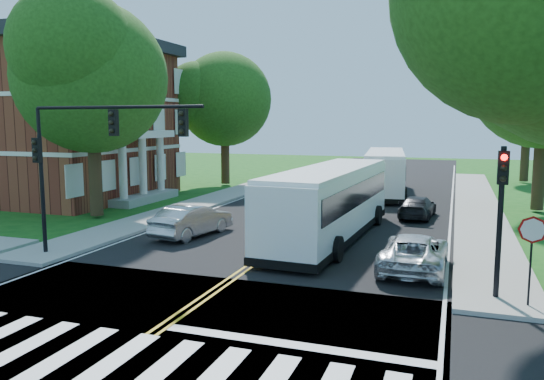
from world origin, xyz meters
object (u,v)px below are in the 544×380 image
at_px(dark_sedan, 417,207).
at_px(suv, 414,252).
at_px(signal_ne, 501,202).
at_px(bus_follow, 385,171).
at_px(hatchback, 192,220).
at_px(signal_nw, 89,145).
at_px(bus_lead, 330,202).

bearing_deg(dark_sedan, suv, 97.93).
bearing_deg(signal_ne, bus_follow, 105.14).
height_order(hatchback, dark_sedan, hatchback).
bearing_deg(signal_nw, signal_ne, 0.05).
relative_size(signal_nw, hatchback, 1.61).
bearing_deg(dark_sedan, signal_ne, 107.85).
height_order(signal_nw, hatchback, signal_nw).
height_order(bus_lead, hatchback, bus_lead).
relative_size(suv, dark_sedan, 1.16).
height_order(bus_lead, suv, bus_lead).
bearing_deg(dark_sedan, signal_nw, 55.34).
distance_m(bus_lead, suv, 5.73).
bearing_deg(suv, dark_sedan, -85.64).
distance_m(signal_nw, hatchback, 6.45).
xyz_separation_m(bus_follow, hatchback, (-6.50, -17.34, -0.91)).
distance_m(signal_nw, signal_ne, 14.13).
bearing_deg(bus_follow, hatchback, 62.90).
height_order(hatchback, suv, hatchback).
xyz_separation_m(signal_ne, bus_lead, (-6.48, 6.62, -1.26)).
bearing_deg(suv, signal_nw, 13.86).
xyz_separation_m(signal_nw, signal_ne, (14.06, 0.01, -1.41)).
xyz_separation_m(bus_lead, dark_sedan, (3.34, 6.72, -1.10)).
bearing_deg(bus_follow, dark_sedan, 101.29).
bearing_deg(hatchback, signal_nw, 84.18).
bearing_deg(bus_lead, bus_follow, -88.43).
bearing_deg(bus_follow, signal_nw, 63.91).
bearing_deg(hatchback, suv, 176.29).
bearing_deg(signal_ne, hatchback, 157.88).
relative_size(signal_ne, suv, 0.93).
height_order(bus_lead, dark_sedan, bus_lead).
bearing_deg(signal_ne, bus_lead, 134.41).
distance_m(suv, dark_sedan, 10.74).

